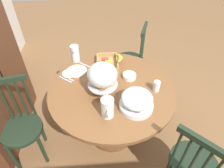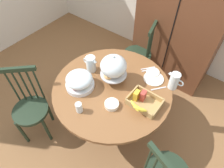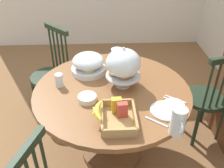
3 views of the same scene
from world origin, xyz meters
The scene contains 16 objects.
ground_plane centered at (0.00, 0.00, 0.00)m, with size 10.00×10.00×0.00m, color brown.
dining_table centered at (0.09, 0.16, 0.54)m, with size 1.26×1.26×0.74m.
windsor_chair_near_window centered at (-0.59, -0.47, 0.45)m, with size 0.47×0.47×0.97m.
windsor_chair_facing_door centered at (-0.11, 1.06, 0.45)m, with size 0.42×0.42×0.97m.
pastry_stand_with_dome centered at (0.04, 0.25, 0.94)m, with size 0.28×0.28×0.34m.
fruit_platter_covered centered at (-0.18, -0.04, 0.83)m, with size 0.30×0.30×0.18m.
orange_juice_pitcher centered at (-0.25, 0.22, 0.83)m, with size 0.19×0.11×0.19m.
milk_pitcher centered at (0.60, 0.54, 0.83)m, with size 0.18×0.10×0.19m.
cereal_basket centered at (0.46, 0.16, 0.78)m, with size 0.32×0.30×0.12m.
china_plate_large centered at (0.38, 0.52, 0.75)m, with size 0.22×0.22×0.01m, color white.
china_plate_small centered at (0.33, 0.59, 0.76)m, with size 0.15×0.15×0.01m, color white.
cereal_bowl centered at (0.24, -0.04, 0.76)m, with size 0.14×0.14×0.04m, color white.
drinking_glass centered at (0.03, -0.27, 0.80)m, with size 0.06×0.06×0.11m, color silver.
table_knife centered at (0.27, 0.61, 0.74)m, with size 0.17×0.01×0.01m, color silver.
dinner_fork centered at (0.25, 0.63, 0.74)m, with size 0.17×0.01×0.01m, color silver.
soup_spoon centered at (0.49, 0.43, 0.74)m, with size 0.17×0.01×0.01m, color silver.
Camera 3 is at (1.74, 0.08, 1.89)m, focal length 40.24 mm.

